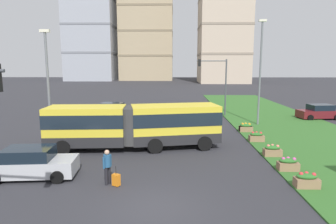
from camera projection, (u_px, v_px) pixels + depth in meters
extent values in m
plane|color=#2D2D33|center=(154.00, 208.00, 11.99)|extent=(260.00, 260.00, 0.00)
cube|color=#336628|center=(318.00, 144.00, 21.63)|extent=(10.00, 70.00, 0.08)
cube|color=yellow|center=(175.00, 123.00, 20.61)|extent=(6.38, 3.65, 2.55)
cube|color=#262628|center=(175.00, 136.00, 20.76)|extent=(6.40, 3.68, 0.70)
cube|color=#19232D|center=(175.00, 117.00, 20.55)|extent=(6.43, 3.70, 0.90)
cube|color=yellow|center=(87.00, 125.00, 19.94)|extent=(5.35, 2.83, 2.55)
cube|color=#262628|center=(87.00, 138.00, 20.09)|extent=(5.37, 2.85, 0.70)
cube|color=#19232D|center=(86.00, 119.00, 19.87)|extent=(5.39, 2.87, 0.90)
cylinder|color=#383838|center=(132.00, 125.00, 20.08)|extent=(2.40, 2.40, 2.45)
cylinder|color=black|center=(195.00, 135.00, 22.35)|extent=(1.04, 0.47, 1.00)
cylinder|color=black|center=(205.00, 143.00, 19.92)|extent=(1.04, 0.47, 1.00)
cylinder|color=black|center=(150.00, 137.00, 21.74)|extent=(1.04, 0.47, 1.00)
cylinder|color=black|center=(155.00, 146.00, 19.31)|extent=(1.04, 0.47, 1.00)
cylinder|color=black|center=(73.00, 138.00, 21.31)|extent=(1.02, 0.34, 1.00)
cylinder|color=black|center=(63.00, 148.00, 18.84)|extent=(1.02, 0.34, 1.00)
sphere|color=#F9EFC6|center=(212.00, 131.00, 22.18)|extent=(0.24, 0.24, 0.24)
sphere|color=#F9EFC6|center=(220.00, 137.00, 20.43)|extent=(0.24, 0.24, 0.24)
cube|color=maroon|center=(319.00, 114.00, 31.62)|extent=(4.60, 2.36, 0.80)
cube|color=black|center=(320.00, 107.00, 31.53)|extent=(2.57, 1.98, 0.60)
cylinder|color=black|center=(310.00, 118.00, 30.62)|extent=(0.66, 0.30, 0.64)
cylinder|color=black|center=(301.00, 115.00, 32.38)|extent=(0.66, 0.30, 0.64)
cylinder|color=black|center=(326.00, 114.00, 32.71)|extent=(0.66, 0.30, 0.64)
cube|color=slate|center=(113.00, 112.00, 33.01)|extent=(4.59, 2.34, 0.80)
cube|color=black|center=(112.00, 105.00, 32.92)|extent=(2.57, 1.97, 0.60)
cylinder|color=black|center=(129.00, 113.00, 33.71)|extent=(0.66, 0.30, 0.64)
cylinder|color=black|center=(124.00, 116.00, 31.95)|extent=(0.66, 0.30, 0.64)
cylinder|color=black|center=(104.00, 112.00, 34.14)|extent=(0.66, 0.30, 0.64)
cylinder|color=black|center=(98.00, 115.00, 32.38)|extent=(0.66, 0.30, 0.64)
cube|color=#B7BABF|center=(33.00, 167.00, 15.14)|extent=(4.54, 2.17, 0.80)
cube|color=black|center=(29.00, 154.00, 15.02)|extent=(2.51, 1.88, 0.60)
cylinder|color=black|center=(67.00, 165.00, 16.17)|extent=(0.66, 0.27, 0.64)
cylinder|color=black|center=(57.00, 177.00, 14.40)|extent=(0.66, 0.27, 0.64)
cylinder|color=black|center=(11.00, 166.00, 15.97)|extent=(0.66, 0.27, 0.64)
cylinder|color=black|center=(106.00, 176.00, 14.19)|extent=(0.16, 0.16, 0.90)
cylinder|color=black|center=(109.00, 175.00, 14.36)|extent=(0.16, 0.16, 0.90)
cylinder|color=#23517A|center=(107.00, 161.00, 14.16)|extent=(0.36, 0.36, 0.60)
sphere|color=tan|center=(107.00, 152.00, 14.09)|extent=(0.24, 0.24, 0.24)
cylinder|color=#23517A|center=(104.00, 163.00, 13.96)|extent=(0.10, 0.10, 0.55)
cylinder|color=#23517A|center=(111.00, 160.00, 14.37)|extent=(0.10, 0.10, 0.55)
cube|color=orange|center=(116.00, 180.00, 14.09)|extent=(0.43, 0.39, 0.56)
cylinder|color=black|center=(116.00, 170.00, 14.02)|extent=(0.03, 0.03, 0.40)
cube|color=#937051|center=(307.00, 183.00, 13.78)|extent=(1.10, 0.56, 0.44)
ellipsoid|color=#2D6B28|center=(307.00, 176.00, 13.73)|extent=(0.99, 0.50, 0.28)
sphere|color=red|center=(301.00, 174.00, 13.72)|extent=(0.20, 0.20, 0.20)
sphere|color=red|center=(307.00, 173.00, 13.79)|extent=(0.20, 0.20, 0.20)
sphere|color=red|center=(314.00, 175.00, 13.65)|extent=(0.20, 0.20, 0.20)
cube|color=#937051|center=(288.00, 166.00, 16.02)|extent=(1.10, 0.56, 0.44)
ellipsoid|color=#2D6B28|center=(288.00, 161.00, 15.97)|extent=(0.99, 0.50, 0.28)
sphere|color=#D14C99|center=(283.00, 159.00, 15.95)|extent=(0.20, 0.20, 0.20)
sphere|color=#D14C99|center=(288.00, 158.00, 16.03)|extent=(0.20, 0.20, 0.20)
sphere|color=#D14C99|center=(294.00, 159.00, 15.88)|extent=(0.20, 0.20, 0.20)
cube|color=#937051|center=(272.00, 152.00, 18.55)|extent=(1.10, 0.56, 0.44)
ellipsoid|color=#2D6B28|center=(273.00, 148.00, 18.50)|extent=(0.99, 0.50, 0.28)
sphere|color=#EF7566|center=(268.00, 146.00, 18.49)|extent=(0.20, 0.20, 0.20)
sphere|color=#EF7566|center=(272.00, 146.00, 18.57)|extent=(0.20, 0.20, 0.20)
sphere|color=#EF7566|center=(278.00, 146.00, 18.42)|extent=(0.20, 0.20, 0.20)
cube|color=#937051|center=(257.00, 138.00, 22.12)|extent=(1.10, 0.56, 0.44)
ellipsoid|color=#2D6B28|center=(257.00, 134.00, 22.07)|extent=(0.99, 0.50, 0.28)
sphere|color=red|center=(253.00, 133.00, 22.06)|extent=(0.20, 0.20, 0.20)
sphere|color=red|center=(256.00, 133.00, 22.13)|extent=(0.20, 0.20, 0.20)
sphere|color=red|center=(261.00, 133.00, 21.99)|extent=(0.20, 0.20, 0.20)
cube|color=#937051|center=(246.00, 129.00, 25.35)|extent=(1.10, 0.56, 0.44)
ellipsoid|color=#2D6B28|center=(246.00, 125.00, 25.30)|extent=(0.99, 0.50, 0.28)
sphere|color=orange|center=(243.00, 124.00, 25.29)|extent=(0.20, 0.20, 0.20)
sphere|color=orange|center=(246.00, 124.00, 25.36)|extent=(0.20, 0.20, 0.20)
sphere|color=orange|center=(250.00, 124.00, 25.22)|extent=(0.20, 0.20, 0.20)
cube|color=#937051|center=(246.00, 129.00, 25.51)|extent=(1.10, 0.56, 0.44)
ellipsoid|color=#2D6B28|center=(246.00, 125.00, 25.45)|extent=(0.99, 0.50, 0.28)
sphere|color=orange|center=(243.00, 124.00, 25.44)|extent=(0.20, 0.20, 0.20)
sphere|color=orange|center=(246.00, 124.00, 25.52)|extent=(0.20, 0.20, 0.20)
sphere|color=orange|center=(249.00, 124.00, 25.37)|extent=(0.20, 0.20, 0.20)
cylinder|color=#474C51|center=(226.00, 88.00, 33.07)|extent=(0.16, 0.16, 6.43)
cylinder|color=#474C51|center=(212.00, 61.00, 32.63)|extent=(3.31, 0.10, 0.10)
cube|color=black|center=(199.00, 63.00, 32.68)|extent=(0.28, 0.28, 0.80)
sphere|color=red|center=(199.00, 60.00, 32.64)|extent=(0.16, 0.16, 0.16)
sphere|color=yellow|center=(199.00, 63.00, 32.69)|extent=(0.16, 0.16, 0.16)
sphere|color=green|center=(199.00, 65.00, 32.73)|extent=(0.16, 0.16, 0.16)
cylinder|color=slate|center=(48.00, 89.00, 21.71)|extent=(0.18, 0.18, 8.10)
cube|color=white|center=(45.00, 31.00, 21.05)|extent=(0.70, 0.28, 0.20)
cylinder|color=slate|center=(260.00, 75.00, 27.72)|extent=(0.18, 0.18, 9.72)
cube|color=white|center=(263.00, 20.00, 26.94)|extent=(0.70, 0.28, 0.20)
cube|color=#9EA3AD|center=(91.00, 14.00, 108.91)|extent=(17.49, 17.34, 49.02)
cube|color=gray|center=(93.00, 53.00, 111.18)|extent=(17.69, 17.54, 0.70)
cube|color=gray|center=(92.00, 27.00, 109.63)|extent=(17.69, 17.54, 0.70)
cube|color=tan|center=(147.00, 10.00, 113.45)|extent=(19.80, 19.79, 53.37)
cube|color=#85765B|center=(147.00, 56.00, 116.21)|extent=(20.00, 19.99, 0.70)
cube|color=#85765B|center=(147.00, 33.00, 114.80)|extent=(20.00, 19.99, 0.70)
cube|color=#85765B|center=(147.00, 9.00, 113.40)|extent=(20.00, 19.99, 0.70)
cube|color=#C6B299|center=(224.00, 14.00, 94.21)|extent=(15.56, 16.25, 44.28)
cube|color=gray|center=(223.00, 54.00, 96.26)|extent=(15.76, 16.45, 0.70)
cube|color=gray|center=(224.00, 27.00, 94.86)|extent=(15.76, 16.45, 0.70)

